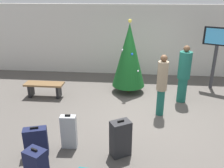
{
  "coord_description": "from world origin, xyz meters",
  "views": [
    {
      "loc": [
        -0.4,
        -6.07,
        3.28
      ],
      "look_at": [
        -0.97,
        -0.06,
        0.9
      ],
      "focal_mm": 37.85,
      "sensor_mm": 36.0,
      "label": 1
    }
  ],
  "objects_px": {
    "suitcase_0": "(37,167)",
    "suitcase_4": "(69,132)",
    "suitcase_1": "(36,142)",
    "holiday_tree": "(129,55)",
    "flight_info_kiosk": "(217,46)",
    "waiting_bench": "(44,87)",
    "suitcase_2": "(120,138)",
    "traveller_1": "(184,73)",
    "traveller_0": "(162,84)"
  },
  "relations": [
    {
      "from": "traveller_1",
      "to": "suitcase_0",
      "type": "height_order",
      "value": "traveller_1"
    },
    {
      "from": "suitcase_1",
      "to": "suitcase_0",
      "type": "bearing_deg",
      "value": -66.9
    },
    {
      "from": "suitcase_4",
      "to": "holiday_tree",
      "type": "bearing_deg",
      "value": 69.89
    },
    {
      "from": "holiday_tree",
      "to": "suitcase_0",
      "type": "xyz_separation_m",
      "value": [
        -1.5,
        -4.41,
        -0.95
      ]
    },
    {
      "from": "waiting_bench",
      "to": "traveller_1",
      "type": "distance_m",
      "value": 4.48
    },
    {
      "from": "waiting_bench",
      "to": "traveller_0",
      "type": "height_order",
      "value": "traveller_0"
    },
    {
      "from": "holiday_tree",
      "to": "suitcase_0",
      "type": "bearing_deg",
      "value": -108.84
    },
    {
      "from": "waiting_bench",
      "to": "suitcase_2",
      "type": "distance_m",
      "value": 3.84
    },
    {
      "from": "holiday_tree",
      "to": "flight_info_kiosk",
      "type": "bearing_deg",
      "value": 12.07
    },
    {
      "from": "flight_info_kiosk",
      "to": "traveller_1",
      "type": "bearing_deg",
      "value": -135.16
    },
    {
      "from": "traveller_0",
      "to": "suitcase_0",
      "type": "bearing_deg",
      "value": -130.88
    },
    {
      "from": "waiting_bench",
      "to": "traveller_1",
      "type": "xyz_separation_m",
      "value": [
        4.44,
        0.07,
        0.6
      ]
    },
    {
      "from": "traveller_0",
      "to": "suitcase_2",
      "type": "distance_m",
      "value": 2.2
    },
    {
      "from": "suitcase_1",
      "to": "suitcase_2",
      "type": "height_order",
      "value": "suitcase_2"
    },
    {
      "from": "traveller_0",
      "to": "traveller_1",
      "type": "bearing_deg",
      "value": 51.31
    },
    {
      "from": "holiday_tree",
      "to": "suitcase_4",
      "type": "relative_size",
      "value": 3.01
    },
    {
      "from": "waiting_bench",
      "to": "traveller_0",
      "type": "bearing_deg",
      "value": -13.41
    },
    {
      "from": "waiting_bench",
      "to": "holiday_tree",
      "type": "bearing_deg",
      "value": 14.45
    },
    {
      "from": "suitcase_2",
      "to": "suitcase_0",
      "type": "bearing_deg",
      "value": -146.66
    },
    {
      "from": "suitcase_1",
      "to": "suitcase_4",
      "type": "xyz_separation_m",
      "value": [
        0.63,
        0.31,
        0.08
      ]
    },
    {
      "from": "traveller_1",
      "to": "suitcase_2",
      "type": "xyz_separation_m",
      "value": [
        -1.76,
        -2.83,
        -0.55
      ]
    },
    {
      "from": "traveller_0",
      "to": "suitcase_1",
      "type": "xyz_separation_m",
      "value": [
        -2.78,
        -2.04,
        -0.62
      ]
    },
    {
      "from": "suitcase_0",
      "to": "suitcase_4",
      "type": "height_order",
      "value": "suitcase_4"
    },
    {
      "from": "flight_info_kiosk",
      "to": "suitcase_2",
      "type": "height_order",
      "value": "flight_info_kiosk"
    },
    {
      "from": "waiting_bench",
      "to": "suitcase_4",
      "type": "bearing_deg",
      "value": -59.62
    },
    {
      "from": "flight_info_kiosk",
      "to": "suitcase_2",
      "type": "xyz_separation_m",
      "value": [
        -3.04,
        -4.1,
        -1.14
      ]
    },
    {
      "from": "suitcase_1",
      "to": "suitcase_2",
      "type": "relative_size",
      "value": 0.8
    },
    {
      "from": "holiday_tree",
      "to": "suitcase_2",
      "type": "height_order",
      "value": "holiday_tree"
    },
    {
      "from": "suitcase_0",
      "to": "suitcase_2",
      "type": "bearing_deg",
      "value": 33.34
    },
    {
      "from": "flight_info_kiosk",
      "to": "suitcase_1",
      "type": "bearing_deg",
      "value": -138.57
    },
    {
      "from": "suitcase_1",
      "to": "waiting_bench",
      "type": "bearing_deg",
      "value": 107.04
    },
    {
      "from": "traveller_1",
      "to": "suitcase_0",
      "type": "xyz_separation_m",
      "value": [
        -3.21,
        -3.78,
        -0.59
      ]
    },
    {
      "from": "holiday_tree",
      "to": "waiting_bench",
      "type": "bearing_deg",
      "value": -165.55
    },
    {
      "from": "waiting_bench",
      "to": "suitcase_0",
      "type": "relative_size",
      "value": 1.7
    },
    {
      "from": "flight_info_kiosk",
      "to": "waiting_bench",
      "type": "relative_size",
      "value": 1.72
    },
    {
      "from": "traveller_0",
      "to": "suitcase_0",
      "type": "xyz_separation_m",
      "value": [
        -2.45,
        -2.83,
        -0.58
      ]
    },
    {
      "from": "suitcase_1",
      "to": "traveller_0",
      "type": "bearing_deg",
      "value": 36.17
    },
    {
      "from": "traveller_0",
      "to": "traveller_1",
      "type": "relative_size",
      "value": 0.97
    },
    {
      "from": "traveller_0",
      "to": "suitcase_2",
      "type": "xyz_separation_m",
      "value": [
        -1.01,
        -1.88,
        -0.53
      ]
    },
    {
      "from": "flight_info_kiosk",
      "to": "suitcase_0",
      "type": "xyz_separation_m",
      "value": [
        -4.48,
        -5.05,
        -1.19
      ]
    },
    {
      "from": "suitcase_0",
      "to": "suitcase_2",
      "type": "distance_m",
      "value": 1.73
    },
    {
      "from": "traveller_0",
      "to": "suitcase_4",
      "type": "relative_size",
      "value": 2.12
    },
    {
      "from": "holiday_tree",
      "to": "suitcase_4",
      "type": "height_order",
      "value": "holiday_tree"
    },
    {
      "from": "flight_info_kiosk",
      "to": "suitcase_1",
      "type": "distance_m",
      "value": 6.55
    },
    {
      "from": "traveller_1",
      "to": "suitcase_0",
      "type": "relative_size",
      "value": 2.42
    },
    {
      "from": "holiday_tree",
      "to": "suitcase_4",
      "type": "bearing_deg",
      "value": -110.11
    },
    {
      "from": "waiting_bench",
      "to": "flight_info_kiosk",
      "type": "bearing_deg",
      "value": 13.22
    },
    {
      "from": "flight_info_kiosk",
      "to": "suitcase_1",
      "type": "relative_size",
      "value": 3.23
    },
    {
      "from": "flight_info_kiosk",
      "to": "suitcase_4",
      "type": "relative_size",
      "value": 2.63
    },
    {
      "from": "suitcase_2",
      "to": "suitcase_4",
      "type": "bearing_deg",
      "value": 172.31
    }
  ]
}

